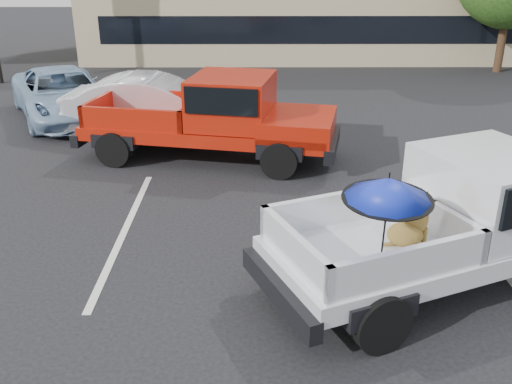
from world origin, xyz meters
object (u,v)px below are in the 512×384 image
red_pickup (225,114)px  silver_sedan (156,106)px  silver_pickup (474,211)px  blue_suv (63,94)px

red_pickup → silver_sedan: 2.71m
silver_pickup → red_pickup: silver_pickup is taller
silver_sedan → blue_suv: (-2.91, 1.59, -0.07)m
red_pickup → silver_sedan: red_pickup is taller
silver_pickup → red_pickup: 6.42m
blue_suv → red_pickup: bearing=-63.6°
silver_pickup → red_pickup: size_ratio=0.97×
silver_pickup → blue_suv: bearing=111.3°
red_pickup → blue_suv: bearing=155.3°
blue_suv → silver_sedan: bearing=-55.9°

